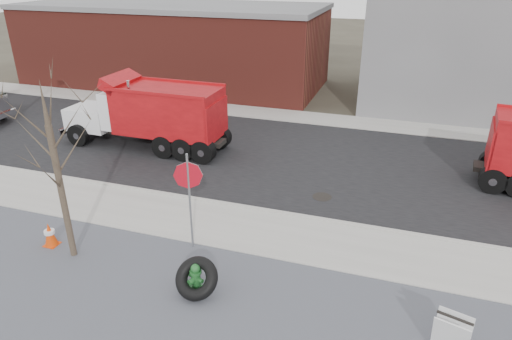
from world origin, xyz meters
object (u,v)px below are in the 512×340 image
(truck_tire, at_px, (197,278))
(stop_sign, at_px, (189,186))
(sandwich_board, at_px, (451,336))
(dump_truck_red_b, at_px, (150,113))
(fire_hydrant, at_px, (196,279))

(truck_tire, bearing_deg, stop_sign, 118.47)
(stop_sign, xyz_separation_m, sandwich_board, (7.03, -2.01, -1.50))
(stop_sign, bearing_deg, truck_tire, -58.83)
(truck_tire, xyz_separation_m, sandwich_board, (6.00, -0.11, 0.04))
(dump_truck_red_b, bearing_deg, sandwich_board, 145.11)
(fire_hydrant, xyz_separation_m, sandwich_board, (6.06, -0.20, 0.15))
(fire_hydrant, height_order, sandwich_board, sandwich_board)
(stop_sign, relative_size, dump_truck_red_b, 0.39)
(sandwich_board, bearing_deg, stop_sign, 179.74)
(fire_hydrant, height_order, truck_tire, truck_tire)
(truck_tire, bearing_deg, fire_hydrant, 126.83)
(truck_tire, distance_m, dump_truck_red_b, 10.73)
(truck_tire, relative_size, sandwich_board, 1.16)
(fire_hydrant, bearing_deg, dump_truck_red_b, 148.01)
(truck_tire, distance_m, stop_sign, 2.66)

